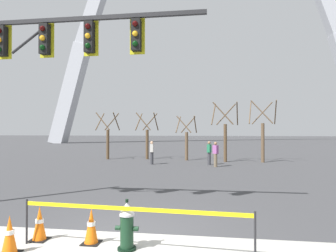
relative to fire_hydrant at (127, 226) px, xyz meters
name	(u,v)px	position (x,y,z in m)	size (l,w,h in m)	color
ground_plane	(134,233)	(-0.11, 0.99, -0.47)	(240.00, 240.00, 0.00)	#3D3D3F
fire_hydrant	(127,226)	(0.00, 0.00, 0.00)	(0.46, 0.48, 0.99)	black
caution_tape_barrier	(132,221)	(0.14, -0.16, 0.16)	(4.55, 0.34, 0.92)	#232326
traffic_cone_by_hydrant	(40,224)	(-1.98, 0.22, -0.11)	(0.36, 0.36, 0.73)	black
traffic_cone_mid_sidewalk	(10,235)	(-2.13, -0.53, -0.11)	(0.36, 0.36, 0.73)	black
traffic_cone_curb_edge	(91,226)	(-0.81, 0.20, -0.11)	(0.36, 0.36, 0.73)	black
traffic_signal_gantry	(32,61)	(-3.72, 2.66, 3.94)	(7.82, 0.44, 6.00)	#232326
monument_arch	(203,5)	(-0.11, 46.59, 23.12)	(54.81, 2.53, 53.84)	#B2B5BC
tree_far_left	(108,138)	(-6.78, 18.10, 1.20)	(1.74, 1.75, 3.75)	brown
tree_left_mid	(147,139)	(-3.66, 18.65, 1.19)	(1.73, 1.74, 3.74)	brown
tree_center_left	(187,141)	(-0.41, 18.09, 1.06)	(1.60, 1.61, 3.44)	brown
tree_center_right	(225,135)	(2.51, 17.34, 1.48)	(2.01, 2.03, 4.37)	brown
tree_right_mid	(263,135)	(5.19, 17.40, 1.52)	(2.06, 2.07, 4.47)	brown
pedestrian_walking_left	(209,153)	(1.37, 15.17, 0.35)	(0.30, 0.39, 1.59)	#38383D
pedestrian_standing_center	(216,154)	(1.79, 14.08, 0.35)	(0.38, 0.38, 1.59)	brown
pedestrian_walking_right	(152,152)	(-2.52, 14.92, 0.35)	(0.22, 0.35, 1.59)	#38383D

